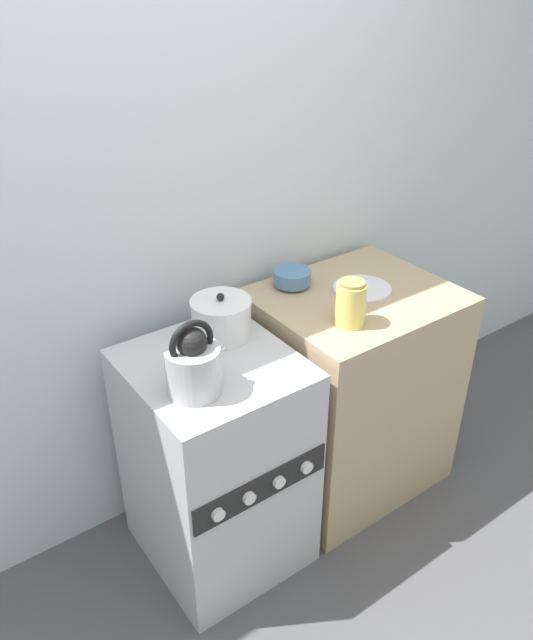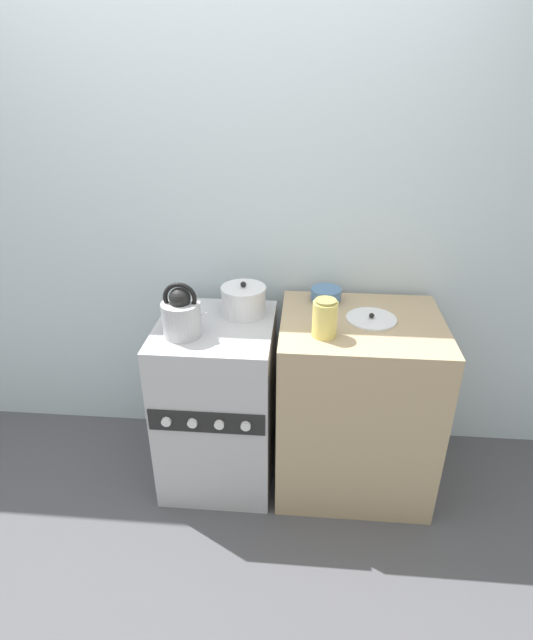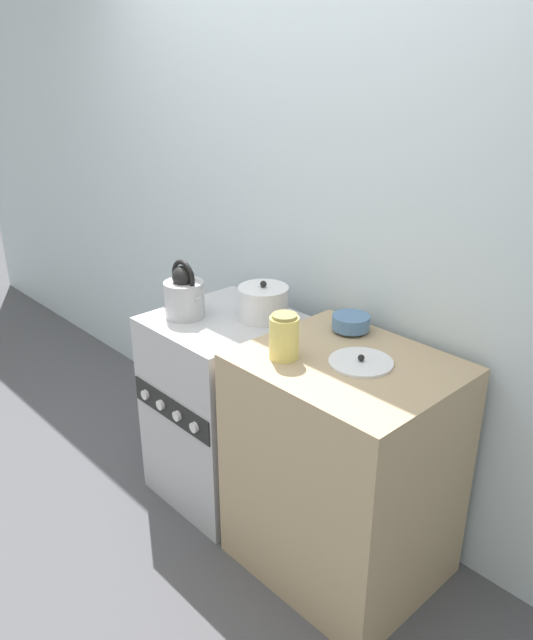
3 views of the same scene
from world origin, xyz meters
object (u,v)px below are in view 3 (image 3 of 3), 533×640
object	(u,v)px
loose_pot_lid	(361,362)
enamel_bowl	(351,322)
stove	(225,406)
storage_jar	(284,337)
cooking_pot	(263,303)
kettle	(184,294)

from	to	relation	value
loose_pot_lid	enamel_bowl	bearing A→B (deg)	137.44
stove	storage_jar	world-z (taller)	storage_jar
cooking_pot	enamel_bowl	xyz separation A→B (m)	(0.39, 0.10, 0.00)
stove	loose_pot_lid	distance (m)	0.87
kettle	enamel_bowl	size ratio (longest dim) A/B	1.71
enamel_bowl	loose_pot_lid	world-z (taller)	enamel_bowl
kettle	storage_jar	bearing A→B (deg)	-1.76
storage_jar	kettle	bearing A→B (deg)	178.24
cooking_pot	enamel_bowl	bearing A→B (deg)	14.49
storage_jar	loose_pot_lid	xyz separation A→B (m)	(0.22, 0.17, -0.08)
enamel_bowl	storage_jar	world-z (taller)	storage_jar
storage_jar	cooking_pot	bearing A→B (deg)	146.50
kettle	enamel_bowl	xyz separation A→B (m)	(0.64, 0.33, -0.03)
kettle	enamel_bowl	distance (m)	0.72
storage_jar	stove	bearing A→B (deg)	166.28
stove	kettle	bearing A→B (deg)	-139.57
stove	enamel_bowl	bearing A→B (deg)	24.00
enamel_bowl	kettle	bearing A→B (deg)	-152.41
stove	storage_jar	bearing A→B (deg)	-13.72
storage_jar	loose_pot_lid	distance (m)	0.28
stove	cooking_pot	xyz separation A→B (m)	(0.12, 0.13, 0.51)
cooking_pot	storage_jar	bearing A→B (deg)	-33.50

